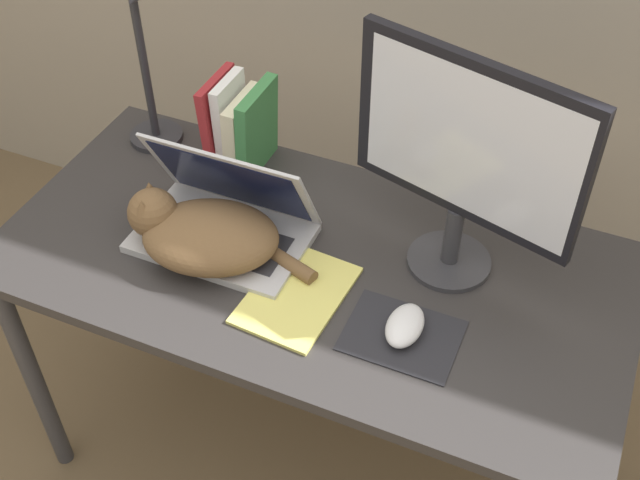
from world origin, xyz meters
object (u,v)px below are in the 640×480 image
cat (202,233)px  desk_lamp (142,23)px  external_monitor (465,156)px  book_row (240,127)px  laptop (225,220)px  computer_mouse (405,326)px  notepad (297,295)px

cat → desk_lamp: (-0.27, 0.28, 0.28)m
external_monitor → book_row: 0.60m
external_monitor → cat: bearing=-159.9°
laptop → desk_lamp: bearing=143.6°
cat → external_monitor: external_monitor is taller
computer_mouse → notepad: 0.23m
notepad → cat: bearing=171.4°
laptop → book_row: (-0.09, 0.24, 0.06)m
desk_lamp → notepad: 0.68m
book_row → computer_mouse: bearing=-33.5°
book_row → desk_lamp: size_ratio=0.45×
computer_mouse → notepad: computer_mouse is taller
computer_mouse → book_row: bearing=146.5°
external_monitor → desk_lamp: (-0.76, 0.10, 0.06)m
laptop → cat: size_ratio=0.87×
cat → book_row: (-0.07, 0.31, 0.05)m
laptop → computer_mouse: bearing=-13.5°
notepad → book_row: bearing=131.0°
laptop → book_row: size_ratio=1.64×
cat → computer_mouse: bearing=-4.9°
external_monitor → book_row: size_ratio=2.19×
desk_lamp → external_monitor: bearing=-7.9°
cat → book_row: book_row is taller
laptop → external_monitor: 0.54m
external_monitor → notepad: 0.43m
desk_lamp → computer_mouse: bearing=-23.6°
external_monitor → notepad: size_ratio=1.83×
computer_mouse → external_monitor: bearing=83.6°
laptop → cat: 0.07m
desk_lamp → notepad: size_ratio=1.88×
external_monitor → computer_mouse: (-0.02, -0.22, -0.26)m
laptop → notepad: bearing=-25.5°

